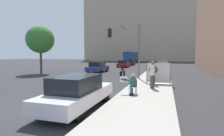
{
  "coord_description": "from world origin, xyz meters",
  "views": [
    {
      "loc": [
        4.63,
        -7.41,
        2.37
      ],
      "look_at": [
        0.59,
        5.55,
        1.35
      ],
      "focal_mm": 28.0,
      "sensor_mm": 36.0,
      "label": 1
    }
  ],
  "objects": [
    {
      "name": "street_tree_near_curb",
      "position": [
        -10.69,
        11.18,
        4.31
      ],
      "size": [
        3.46,
        3.46,
        6.06
      ],
      "color": "brown",
      "rests_on": "ground_plane"
    },
    {
      "name": "city_bus_on_road",
      "position": [
        -5.56,
        45.01,
        1.87
      ],
      "size": [
        2.57,
        11.0,
        3.24
      ],
      "color": "navy",
      "rests_on": "ground_plane"
    },
    {
      "name": "sidewalk_curb",
      "position": [
        3.52,
        15.0,
        0.06
      ],
      "size": [
        3.09,
        90.0,
        0.13
      ],
      "primitive_type": "cube",
      "color": "#A8A399",
      "rests_on": "ground_plane"
    },
    {
      "name": "motorcycle_on_road",
      "position": [
        -0.08,
        11.75,
        0.56
      ],
      "size": [
        0.28,
        2.24,
        1.32
      ],
      "color": "#565B60",
      "rests_on": "ground_plane"
    },
    {
      "name": "car_on_road_distant",
      "position": [
        -3.44,
        32.58,
        0.72
      ],
      "size": [
        1.79,
        4.55,
        1.45
      ],
      "color": "black",
      "rests_on": "ground_plane"
    },
    {
      "name": "building_backdrop_far",
      "position": [
        -2.0,
        64.57,
        13.38
      ],
      "size": [
        52.0,
        12.0,
        26.76
      ],
      "color": "tan",
      "rests_on": "ground_plane"
    },
    {
      "name": "protest_banner",
      "position": [
        4.05,
        6.52,
        0.99
      ],
      "size": [
        1.84,
        0.06,
        1.62
      ],
      "color": "slate",
      "rests_on": "sidewalk_curb"
    },
    {
      "name": "car_on_road_nearest",
      "position": [
        -4.36,
        14.85,
        0.73
      ],
      "size": [
        1.84,
        4.54,
        1.46
      ],
      "color": "navy",
      "rests_on": "ground_plane"
    },
    {
      "name": "ground_plane",
      "position": [
        0.0,
        0.0,
        0.0
      ],
      "size": [
        160.0,
        160.0,
        0.0
      ],
      "primitive_type": "plane",
      "color": "#303033"
    },
    {
      "name": "parked_car_curbside",
      "position": [
        0.93,
        -0.6,
        0.74
      ],
      "size": [
        1.73,
        4.62,
        1.48
      ],
      "color": "silver",
      "rests_on": "ground_plane"
    },
    {
      "name": "seated_protester",
      "position": [
        2.8,
        2.41,
        0.75
      ],
      "size": [
        0.95,
        0.77,
        1.18
      ],
      "rotation": [
        0.0,
        0.0,
        -0.38
      ],
      "color": "#474C56",
      "rests_on": "sidewalk_curb"
    },
    {
      "name": "pedestrian_behind",
      "position": [
        3.71,
        5.94,
        1.0
      ],
      "size": [
        0.34,
        0.34,
        1.71
      ],
      "rotation": [
        0.0,
        0.0,
        3.49
      ],
      "color": "black",
      "rests_on": "sidewalk_curb"
    },
    {
      "name": "car_on_road_midblock",
      "position": [
        -3.21,
        25.36,
        0.69
      ],
      "size": [
        1.9,
        4.17,
        1.37
      ],
      "color": "maroon",
      "rests_on": "ground_plane"
    },
    {
      "name": "jogger_on_sidewalk",
      "position": [
        3.76,
        4.5,
        1.07
      ],
      "size": [
        0.34,
        0.34,
        1.82
      ],
      "rotation": [
        0.0,
        0.0,
        3.22
      ],
      "color": "#424247",
      "rests_on": "sidewalk_curb"
    },
    {
      "name": "traffic_light_pole",
      "position": [
        1.01,
        9.06,
        3.6
      ],
      "size": [
        3.09,
        2.86,
        5.1
      ],
      "color": "slate",
      "rests_on": "sidewalk_curb"
    }
  ]
}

